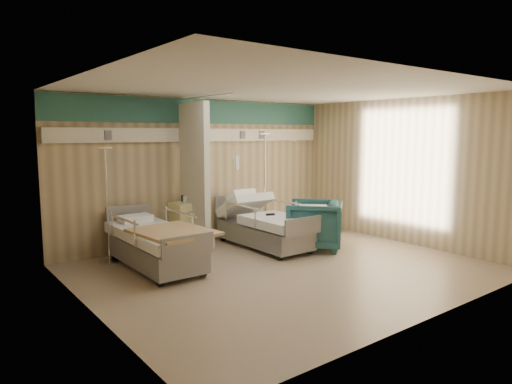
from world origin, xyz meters
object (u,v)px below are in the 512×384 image
Objects in this scene: bedside_cabinet at (187,225)px; bed_left at (156,248)px; bed_right at (264,231)px; iv_stand_right at (265,216)px; iv_stand_left at (109,239)px; visitor_armchair at (314,224)px.

bed_left is at bearing -139.40° from bedside_cabinet.
bed_right is 1.00× the size of bed_left.
iv_stand_right is at bearing 14.27° from bed_left.
bedside_cabinet is at bearing 173.60° from iv_stand_right.
bedside_cabinet is at bearing 141.95° from bed_right.
iv_stand_right reaches higher than bedside_cabinet.
bed_left is 0.90m from iv_stand_left.
visitor_armchair is (2.89, -0.64, 0.14)m from bed_left.
bed_right is 0.92m from iv_stand_right.
visitor_armchair is at bearing -85.33° from iv_stand_right.
bed_left is at bearing -165.73° from iv_stand_right.
bedside_cabinet is at bearing -80.94° from visitor_armchair.
iv_stand_left is (-3.37, 1.39, -0.06)m from visitor_armchair.
iv_stand_left is at bearing -63.46° from visitor_armchair.
bedside_cabinet reaches higher than bed_right.
visitor_armchair is at bearing -12.42° from bed_left.
iv_stand_right reaches higher than visitor_armchair.
iv_stand_right is at bearing -6.40° from bedside_cabinet.
bed_right is at bearing 0.00° from bed_left.
iv_stand_right is (-0.11, 1.34, -0.01)m from visitor_armchair.
bed_left is 2.18× the size of visitor_armchair.
visitor_armchair is (1.84, -1.54, 0.03)m from bedside_cabinet.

